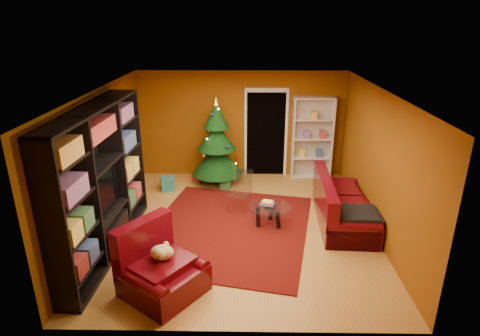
{
  "coord_description": "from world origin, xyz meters",
  "views": [
    {
      "loc": [
        0.12,
        -6.81,
        3.79
      ],
      "look_at": [
        0.0,
        0.4,
        1.05
      ],
      "focal_mm": 30.0,
      "sensor_mm": 36.0,
      "label": 1
    }
  ],
  "objects_px": {
    "sofa": "(345,201)",
    "acrylic_chair": "(239,194)",
    "christmas_tree": "(217,143)",
    "media_unit": "(99,183)",
    "coffee_table": "(269,215)",
    "armchair": "(163,268)",
    "rug": "(228,228)",
    "gift_box_red": "(197,178)",
    "dog": "(162,252)",
    "gift_box_teal": "(168,184)",
    "gift_box_green": "(225,184)",
    "white_bookshelf": "(312,138)"
  },
  "relations": [
    {
      "from": "armchair",
      "to": "dog",
      "type": "height_order",
      "value": "armchair"
    },
    {
      "from": "media_unit",
      "to": "christmas_tree",
      "type": "height_order",
      "value": "media_unit"
    },
    {
      "from": "gift_box_teal",
      "to": "white_bookshelf",
      "type": "relative_size",
      "value": 0.15
    },
    {
      "from": "white_bookshelf",
      "to": "coffee_table",
      "type": "height_order",
      "value": "white_bookshelf"
    },
    {
      "from": "coffee_table",
      "to": "acrylic_chair",
      "type": "relative_size",
      "value": 1.01
    },
    {
      "from": "media_unit",
      "to": "dog",
      "type": "bearing_deg",
      "value": -39.19
    },
    {
      "from": "christmas_tree",
      "to": "sofa",
      "type": "xyz_separation_m",
      "value": [
        2.59,
        -1.93,
        -0.56
      ]
    },
    {
      "from": "rug",
      "to": "sofa",
      "type": "xyz_separation_m",
      "value": [
        2.23,
        0.32,
        0.45
      ]
    },
    {
      "from": "christmas_tree",
      "to": "gift_box_red",
      "type": "relative_size",
      "value": 10.65
    },
    {
      "from": "armchair",
      "to": "coffee_table",
      "type": "bearing_deg",
      "value": -2.06
    },
    {
      "from": "gift_box_red",
      "to": "acrylic_chair",
      "type": "distance_m",
      "value": 1.92
    },
    {
      "from": "christmas_tree",
      "to": "media_unit",
      "type": "bearing_deg",
      "value": -119.64
    },
    {
      "from": "rug",
      "to": "coffee_table",
      "type": "bearing_deg",
      "value": 11.4
    },
    {
      "from": "coffee_table",
      "to": "acrylic_chair",
      "type": "distance_m",
      "value": 0.85
    },
    {
      "from": "gift_box_red",
      "to": "dog",
      "type": "bearing_deg",
      "value": -89.9
    },
    {
      "from": "christmas_tree",
      "to": "white_bookshelf",
      "type": "bearing_deg",
      "value": 10.38
    },
    {
      "from": "white_bookshelf",
      "to": "armchair",
      "type": "distance_m",
      "value": 5.37
    },
    {
      "from": "rug",
      "to": "acrylic_chair",
      "type": "xyz_separation_m",
      "value": [
        0.2,
        0.74,
        0.39
      ]
    },
    {
      "from": "white_bookshelf",
      "to": "dog",
      "type": "relative_size",
      "value": 5.17
    },
    {
      "from": "sofa",
      "to": "acrylic_chair",
      "type": "xyz_separation_m",
      "value": [
        -2.04,
        0.42,
        -0.06
      ]
    },
    {
      "from": "rug",
      "to": "gift_box_green",
      "type": "xyz_separation_m",
      "value": [
        -0.15,
        1.9,
        0.11
      ]
    },
    {
      "from": "white_bookshelf",
      "to": "coffee_table",
      "type": "relative_size",
      "value": 2.56
    },
    {
      "from": "rug",
      "to": "white_bookshelf",
      "type": "height_order",
      "value": "white_bookshelf"
    },
    {
      "from": "media_unit",
      "to": "white_bookshelf",
      "type": "relative_size",
      "value": 1.57
    },
    {
      "from": "armchair",
      "to": "gift_box_red",
      "type": "bearing_deg",
      "value": 36.81
    },
    {
      "from": "christmas_tree",
      "to": "acrylic_chair",
      "type": "distance_m",
      "value": 1.72
    },
    {
      "from": "white_bookshelf",
      "to": "christmas_tree",
      "type": "bearing_deg",
      "value": -170.81
    },
    {
      "from": "media_unit",
      "to": "dog",
      "type": "height_order",
      "value": "media_unit"
    },
    {
      "from": "media_unit",
      "to": "acrylic_chair",
      "type": "distance_m",
      "value": 2.83
    },
    {
      "from": "armchair",
      "to": "sofa",
      "type": "distance_m",
      "value": 3.79
    },
    {
      "from": "gift_box_teal",
      "to": "coffee_table",
      "type": "relative_size",
      "value": 0.38
    },
    {
      "from": "media_unit",
      "to": "sofa",
      "type": "bearing_deg",
      "value": 16.42
    },
    {
      "from": "armchair",
      "to": "rug",
      "type": "bearing_deg",
      "value": 12.28
    },
    {
      "from": "coffee_table",
      "to": "gift_box_red",
      "type": "bearing_deg",
      "value": 127.44
    },
    {
      "from": "gift_box_green",
      "to": "sofa",
      "type": "bearing_deg",
      "value": -33.53
    },
    {
      "from": "rug",
      "to": "sofa",
      "type": "distance_m",
      "value": 2.3
    },
    {
      "from": "rug",
      "to": "armchair",
      "type": "height_order",
      "value": "armchair"
    },
    {
      "from": "white_bookshelf",
      "to": "coffee_table",
      "type": "bearing_deg",
      "value": -115.88
    },
    {
      "from": "gift_box_green",
      "to": "gift_box_red",
      "type": "height_order",
      "value": "gift_box_green"
    },
    {
      "from": "gift_box_red",
      "to": "media_unit",
      "type": "bearing_deg",
      "value": -111.35
    },
    {
      "from": "white_bookshelf",
      "to": "dog",
      "type": "bearing_deg",
      "value": -123.14
    },
    {
      "from": "media_unit",
      "to": "gift_box_red",
      "type": "xyz_separation_m",
      "value": [
        1.19,
        3.05,
        -1.14
      ]
    },
    {
      "from": "gift_box_red",
      "to": "coffee_table",
      "type": "xyz_separation_m",
      "value": [
        1.65,
        -2.15,
        0.11
      ]
    },
    {
      "from": "gift_box_teal",
      "to": "sofa",
      "type": "distance_m",
      "value": 4.02
    },
    {
      "from": "gift_box_red",
      "to": "christmas_tree",
      "type": "bearing_deg",
      "value": -6.54
    },
    {
      "from": "media_unit",
      "to": "gift_box_teal",
      "type": "xyz_separation_m",
      "value": [
        0.57,
        2.56,
        -1.09
      ]
    },
    {
      "from": "gift_box_green",
      "to": "dog",
      "type": "height_order",
      "value": "dog"
    },
    {
      "from": "gift_box_teal",
      "to": "coffee_table",
      "type": "height_order",
      "value": "coffee_table"
    },
    {
      "from": "gift_box_teal",
      "to": "sofa",
      "type": "bearing_deg",
      "value": -21.89
    },
    {
      "from": "gift_box_teal",
      "to": "white_bookshelf",
      "type": "xyz_separation_m",
      "value": [
        3.42,
        0.86,
        0.85
      ]
    }
  ]
}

